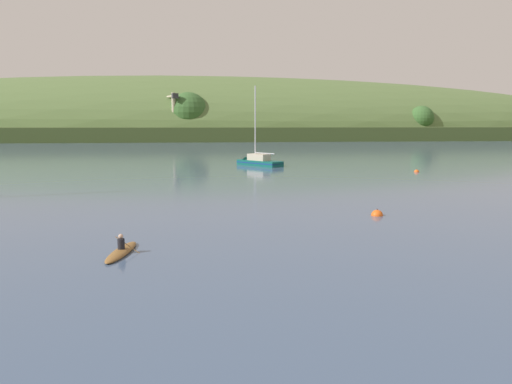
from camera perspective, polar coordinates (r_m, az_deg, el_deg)
name	(u,v)px	position (r m, az deg, el deg)	size (l,w,h in m)	color
far_shoreline_hill	(192,136)	(210.51, -7.82, 6.71)	(541.02, 131.62, 52.14)	#3C4E24
dockside_crane	(174,119)	(168.12, -9.94, 8.76)	(5.29, 10.16, 16.34)	#4C4C51
sailboat_midwater_white	(256,164)	(66.63, -0.05, 3.45)	(6.49, 7.70, 12.10)	#0F564C
canoe_with_paddler	(121,251)	(22.46, -15.99, -6.92)	(1.70, 3.71, 1.02)	brown
mooring_buoy_foreground	(417,172)	(60.59, 18.87, 2.31)	(0.60, 0.60, 0.68)	#EA5B19
mooring_buoy_midchannel	(377,216)	(31.28, 14.45, -2.78)	(0.75, 0.75, 0.83)	#EA5B19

